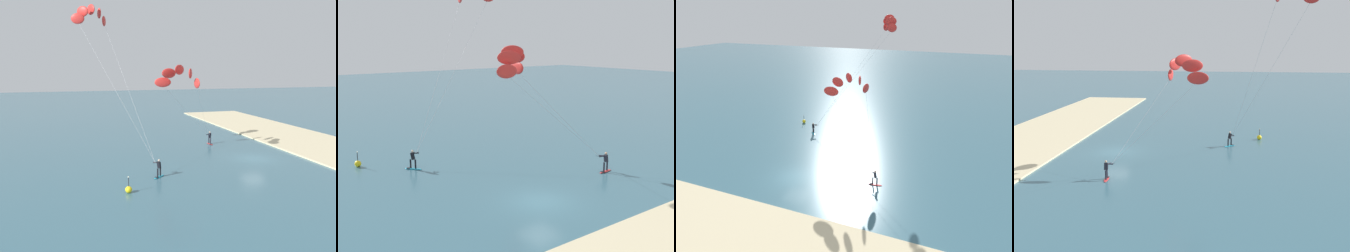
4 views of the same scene
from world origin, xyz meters
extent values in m
plane|color=#386070|center=(0.00, 0.00, 0.00)|extent=(240.00, 240.00, 0.00)
ellipsoid|color=red|center=(8.58, 1.66, 0.04)|extent=(1.53, 0.52, 0.08)
cube|color=black|center=(8.17, 1.62, 0.09)|extent=(0.31, 0.32, 0.02)
cylinder|color=black|center=(8.80, 1.69, 0.47)|extent=(0.14, 0.14, 0.78)
cylinder|color=black|center=(8.36, 1.64, 0.47)|extent=(0.14, 0.14, 0.78)
cube|color=black|center=(8.58, 1.66, 1.16)|extent=(0.35, 0.33, 0.63)
sphere|color=tan|center=(8.58, 1.66, 1.58)|extent=(0.20, 0.20, 0.20)
cylinder|color=black|center=(8.22, 2.08, 1.31)|extent=(0.39, 0.43, 0.03)
cylinder|color=black|center=(8.32, 1.80, 1.34)|extent=(0.58, 0.35, 0.15)
cylinder|color=black|center=(8.48, 1.94, 1.34)|extent=(0.29, 0.60, 0.15)
ellipsoid|color=red|center=(5.03, 9.00, 8.29)|extent=(0.44, 1.91, 1.10)
ellipsoid|color=red|center=(4.42, 8.47, 9.31)|extent=(0.92, 1.90, 1.10)
ellipsoid|color=red|center=(3.39, 7.56, 9.71)|extent=(1.49, 1.63, 1.10)
ellipsoid|color=red|center=(2.36, 6.65, 9.31)|extent=(1.84, 1.12, 1.10)
ellipsoid|color=red|center=(1.75, 6.12, 8.29)|extent=(1.91, 0.44, 1.10)
cylinder|color=#B2B2B7|center=(6.62, 5.54, 4.65)|extent=(3.21, 6.94, 6.69)
cylinder|color=#B2B2B7|center=(4.99, 4.10, 4.65)|extent=(6.48, 4.06, 6.69)
ellipsoid|color=#23ADD1|center=(-3.82, 11.84, 0.04)|extent=(1.26, 1.36, 0.08)
cube|color=black|center=(-4.10, 12.15, 0.09)|extent=(0.40, 0.40, 0.02)
cylinder|color=black|center=(-3.68, 11.67, 0.47)|extent=(0.14, 0.14, 0.78)
cylinder|color=black|center=(-3.97, 12.00, 0.47)|extent=(0.14, 0.14, 0.78)
cube|color=black|center=(-3.82, 11.84, 1.16)|extent=(0.44, 0.44, 0.63)
sphere|color=beige|center=(-3.82, 11.84, 1.58)|extent=(0.20, 0.20, 0.20)
cylinder|color=black|center=(-3.34, 12.09, 1.31)|extent=(0.50, 0.28, 0.03)
cylinder|color=black|center=(-3.63, 12.06, 1.34)|extent=(0.46, 0.51, 0.15)
cylinder|color=black|center=(-3.53, 11.87, 1.34)|extent=(0.61, 0.15, 0.15)
cylinder|color=#B2B2B7|center=(1.50, 13.69, 7.98)|extent=(9.68, 3.21, 13.34)
cylinder|color=#B2B2B7|center=(0.75, 15.12, 7.98)|extent=(8.20, 6.08, 13.34)
sphere|color=yellow|center=(-7.33, 15.31, 0.28)|extent=(0.56, 0.56, 0.56)
cylinder|color=#262628|center=(-7.33, 15.31, 0.91)|extent=(0.06, 0.06, 0.70)
sphere|color=#F2F2CC|center=(-7.33, 15.31, 1.32)|extent=(0.12, 0.12, 0.12)
camera|label=1|loc=(-36.01, 20.40, 10.11)|focal=40.09mm
camera|label=2|loc=(-17.61, -19.60, 10.54)|focal=44.27mm
camera|label=3|loc=(15.52, -24.18, 16.71)|focal=31.68mm
camera|label=4|loc=(39.56, 11.95, 11.31)|focal=42.81mm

